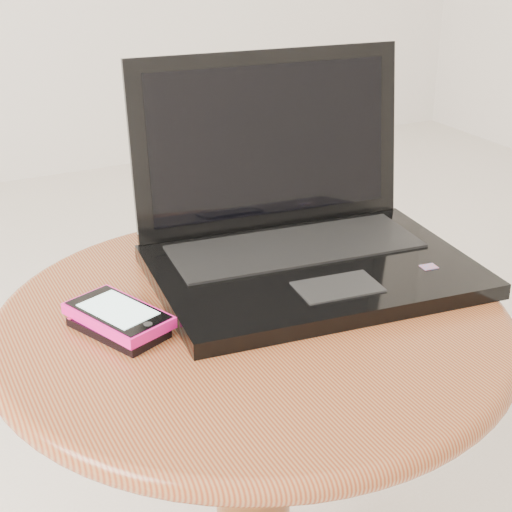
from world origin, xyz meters
name	(u,v)px	position (x,y,z in m)	size (l,w,h in m)	color
table	(253,385)	(0.01, -0.10, 0.38)	(0.62, 0.62, 0.49)	#4C2612
laptop	(299,231)	(0.12, -0.01, 0.54)	(0.43, 0.35, 0.26)	black
phone_black	(118,327)	(-0.15, -0.08, 0.49)	(0.10, 0.13, 0.01)	black
phone_pink	(118,315)	(-0.15, -0.07, 0.51)	(0.11, 0.14, 0.02)	#F6168A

